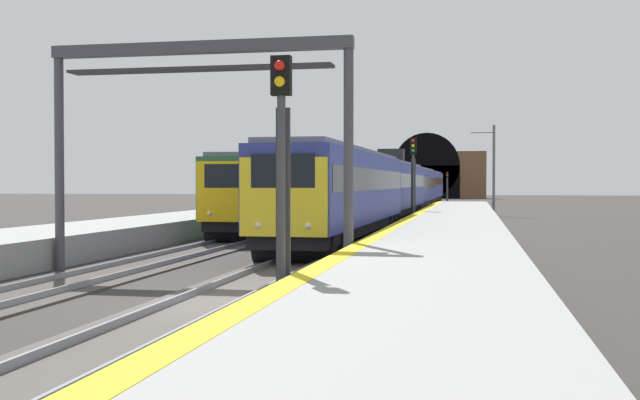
{
  "coord_description": "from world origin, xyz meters",
  "views": [
    {
      "loc": [
        -16.06,
        -5.53,
        2.63
      ],
      "look_at": [
        9.7,
        -0.47,
        2.06
      ],
      "focal_mm": 43.75,
      "sensor_mm": 36.0,
      "label": 1
    }
  ],
  "objects_px": {
    "railway_signal_mid": "(413,173)",
    "catenary_mast_far": "(311,173)",
    "train_main_approaching": "(404,187)",
    "overhead_signal_gantry": "(198,96)",
    "railway_signal_near": "(282,166)",
    "train_adjacent_platform": "(346,187)",
    "catenary_mast_near": "(493,169)",
    "railway_signal_far": "(447,184)"
  },
  "relations": [
    {
      "from": "railway_signal_mid",
      "to": "overhead_signal_gantry",
      "type": "distance_m",
      "value": 26.3
    },
    {
      "from": "train_main_approaching",
      "to": "railway_signal_near",
      "type": "distance_m",
      "value": 49.28
    },
    {
      "from": "railway_signal_mid",
      "to": "catenary_mast_far",
      "type": "xyz_separation_m",
      "value": [
        35.54,
        13.75,
        0.42
      ]
    },
    {
      "from": "train_main_approaching",
      "to": "catenary_mast_far",
      "type": "distance_m",
      "value": 22.77
    },
    {
      "from": "train_adjacent_platform",
      "to": "catenary_mast_far",
      "type": "relative_size",
      "value": 8.88
    },
    {
      "from": "railway_signal_near",
      "to": "railway_signal_mid",
      "type": "distance_m",
      "value": 33.12
    },
    {
      "from": "train_main_approaching",
      "to": "overhead_signal_gantry",
      "type": "distance_m",
      "value": 42.15
    },
    {
      "from": "train_main_approaching",
      "to": "railway_signal_mid",
      "type": "distance_m",
      "value": 16.26
    },
    {
      "from": "overhead_signal_gantry",
      "to": "railway_signal_near",
      "type": "bearing_deg",
      "value": -149.32
    },
    {
      "from": "railway_signal_near",
      "to": "railway_signal_far",
      "type": "distance_m",
      "value": 96.96
    },
    {
      "from": "train_adjacent_platform",
      "to": "catenary_mast_near",
      "type": "bearing_deg",
      "value": 96.35
    },
    {
      "from": "railway_signal_mid",
      "to": "railway_signal_far",
      "type": "distance_m",
      "value": 63.85
    },
    {
      "from": "overhead_signal_gantry",
      "to": "train_main_approaching",
      "type": "bearing_deg",
      "value": -3.18
    },
    {
      "from": "train_main_approaching",
      "to": "overhead_signal_gantry",
      "type": "height_order",
      "value": "overhead_signal_gantry"
    },
    {
      "from": "railway_signal_mid",
      "to": "overhead_signal_gantry",
      "type": "height_order",
      "value": "overhead_signal_gantry"
    },
    {
      "from": "railway_signal_mid",
      "to": "overhead_signal_gantry",
      "type": "bearing_deg",
      "value": -9.42
    },
    {
      "from": "railway_signal_near",
      "to": "catenary_mast_far",
      "type": "bearing_deg",
      "value": -168.68
    },
    {
      "from": "railway_signal_near",
      "to": "overhead_signal_gantry",
      "type": "relative_size",
      "value": 0.55
    },
    {
      "from": "railway_signal_near",
      "to": "railway_signal_mid",
      "type": "height_order",
      "value": "railway_signal_mid"
    },
    {
      "from": "catenary_mast_far",
      "to": "overhead_signal_gantry",
      "type": "bearing_deg",
      "value": -171.25
    },
    {
      "from": "railway_signal_near",
      "to": "catenary_mast_far",
      "type": "distance_m",
      "value": 70.03
    },
    {
      "from": "catenary_mast_far",
      "to": "railway_signal_far",
      "type": "bearing_deg",
      "value": -25.91
    },
    {
      "from": "overhead_signal_gantry",
      "to": "catenary_mast_far",
      "type": "relative_size",
      "value": 1.28
    },
    {
      "from": "train_main_approaching",
      "to": "railway_signal_far",
      "type": "bearing_deg",
      "value": 178.62
    },
    {
      "from": "train_main_approaching",
      "to": "catenary_mast_far",
      "type": "xyz_separation_m",
      "value": [
        19.43,
        11.79,
        1.36
      ]
    },
    {
      "from": "train_main_approaching",
      "to": "train_adjacent_platform",
      "type": "relative_size",
      "value": 1.28
    },
    {
      "from": "catenary_mast_far",
      "to": "railway_signal_mid",
      "type": "bearing_deg",
      "value": -158.85
    },
    {
      "from": "railway_signal_near",
      "to": "train_adjacent_platform",
      "type": "bearing_deg",
      "value": -172.23
    },
    {
      "from": "overhead_signal_gantry",
      "to": "railway_signal_mid",
      "type": "bearing_deg",
      "value": -9.42
    },
    {
      "from": "railway_signal_mid",
      "to": "overhead_signal_gantry",
      "type": "relative_size",
      "value": 0.59
    },
    {
      "from": "railway_signal_near",
      "to": "catenary_mast_near",
      "type": "relative_size",
      "value": 0.69
    },
    {
      "from": "train_adjacent_platform",
      "to": "catenary_mast_far",
      "type": "bearing_deg",
      "value": -160.81
    },
    {
      "from": "railway_signal_mid",
      "to": "catenary_mast_far",
      "type": "height_order",
      "value": "catenary_mast_far"
    },
    {
      "from": "overhead_signal_gantry",
      "to": "catenary_mast_near",
      "type": "height_order",
      "value": "catenary_mast_near"
    },
    {
      "from": "train_main_approaching",
      "to": "railway_signal_near",
      "type": "xyz_separation_m",
      "value": [
        -49.23,
        -1.96,
        0.63
      ]
    },
    {
      "from": "railway_signal_mid",
      "to": "catenary_mast_far",
      "type": "relative_size",
      "value": 0.76
    },
    {
      "from": "train_adjacent_platform",
      "to": "catenary_mast_near",
      "type": "height_order",
      "value": "catenary_mast_near"
    },
    {
      "from": "train_main_approaching",
      "to": "railway_signal_mid",
      "type": "bearing_deg",
      "value": 7.93
    },
    {
      "from": "catenary_mast_near",
      "to": "train_adjacent_platform",
      "type": "bearing_deg",
      "value": 96.69
    },
    {
      "from": "railway_signal_near",
      "to": "catenary_mast_far",
      "type": "relative_size",
      "value": 0.71
    },
    {
      "from": "catenary_mast_far",
      "to": "train_adjacent_platform",
      "type": "bearing_deg",
      "value": -160.48
    },
    {
      "from": "railway_signal_near",
      "to": "overhead_signal_gantry",
      "type": "xyz_separation_m",
      "value": [
        7.24,
        4.29,
        2.21
      ]
    }
  ]
}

